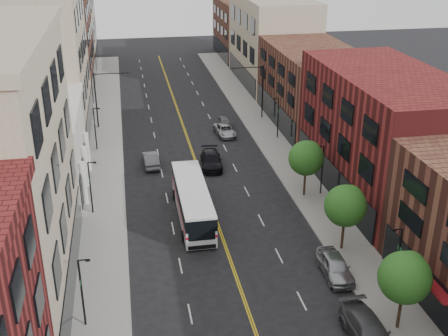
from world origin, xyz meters
TOP-DOWN VIEW (x-y plane):
  - sidewalk_left at (-10.00, 35.00)m, footprint 4.00×110.00m
  - sidewalk_right at (10.00, 35.00)m, footprint 4.00×110.00m
  - bldg_l_white at (-17.00, 31.00)m, footprint 10.00×14.00m
  - bldg_l_far_a at (-17.00, 48.00)m, footprint 10.00×20.00m
  - bldg_l_far_b at (-17.00, 68.00)m, footprint 10.00×20.00m
  - bldg_l_far_c at (-17.00, 86.00)m, footprint 10.00×16.00m
  - bldg_r_mid at (17.00, 24.00)m, footprint 10.00×22.00m
  - bldg_r_far_a at (17.00, 45.00)m, footprint 10.00×20.00m
  - bldg_r_far_b at (17.00, 66.00)m, footprint 10.00×22.00m
  - bldg_r_far_c at (17.00, 86.00)m, footprint 10.00×18.00m
  - tree_r_1 at (9.39, 4.07)m, footprint 3.40×3.40m
  - tree_r_2 at (9.39, 14.07)m, footprint 3.40×3.40m
  - tree_r_3 at (9.39, 24.07)m, footprint 3.40×3.40m
  - lamp_l_1 at (-10.95, 8.00)m, footprint 0.81×0.55m
  - lamp_l_2 at (-10.95, 24.00)m, footprint 0.81×0.55m
  - lamp_l_3 at (-10.95, 40.00)m, footprint 0.81×0.55m
  - lamp_r_1 at (10.95, 8.00)m, footprint 0.81×0.55m
  - lamp_r_2 at (10.95, 24.00)m, footprint 0.81×0.55m
  - lamp_r_3 at (10.95, 40.00)m, footprint 0.81×0.55m
  - signal_mast_left at (-10.27, 48.00)m, footprint 4.49×0.18m
  - signal_mast_right at (10.27, 48.00)m, footprint 4.49×0.18m
  - city_bus at (-2.00, 21.68)m, footprint 2.95×12.03m
  - car_parked_mid at (6.86, 3.09)m, footprint 2.55×5.79m
  - car_parked_far at (7.40, 10.58)m, footprint 2.07×4.87m
  - car_lane_behind at (-5.00, 34.21)m, footprint 1.78×4.61m
  - car_lane_a at (1.50, 32.76)m, footprint 2.63×5.58m
  - car_lane_b at (4.79, 42.34)m, footprint 2.51×4.84m
  - car_lane_c at (5.27, 44.86)m, footprint 1.87×4.42m

SIDE VIEW (x-z plane):
  - sidewalk_left at x=-10.00m, z-range 0.00..0.15m
  - sidewalk_right at x=10.00m, z-range 0.00..0.15m
  - car_lane_b at x=4.79m, z-range 0.00..1.30m
  - car_lane_c at x=5.27m, z-range 0.00..1.49m
  - car_lane_behind at x=-5.00m, z-range 0.00..1.50m
  - car_lane_a at x=1.50m, z-range 0.00..1.57m
  - car_parked_far at x=7.40m, z-range 0.00..1.64m
  - car_parked_mid at x=6.86m, z-range 0.00..1.66m
  - city_bus at x=-2.00m, z-range 0.25..3.34m
  - lamp_l_1 at x=-10.95m, z-range 0.45..5.50m
  - lamp_l_2 at x=-10.95m, z-range 0.45..5.50m
  - lamp_l_3 at x=-10.95m, z-range 0.45..5.50m
  - lamp_r_1 at x=10.95m, z-range 0.45..5.50m
  - lamp_r_2 at x=10.95m, z-range 0.45..5.50m
  - lamp_r_3 at x=10.95m, z-range 0.45..5.50m
  - bldg_l_white at x=-17.00m, z-range 0.00..8.00m
  - tree_r_1 at x=9.39m, z-range 1.33..6.92m
  - tree_r_2 at x=9.39m, z-range 1.33..6.92m
  - tree_r_3 at x=9.39m, z-range 1.33..6.92m
  - signal_mast_left at x=-10.27m, z-range 1.05..8.25m
  - signal_mast_right at x=10.27m, z-range 1.05..8.25m
  - bldg_r_far_a at x=17.00m, z-range 0.00..10.00m
  - bldg_r_far_c at x=17.00m, z-range 0.00..11.00m
  - bldg_r_mid at x=17.00m, z-range 0.00..12.00m
  - bldg_r_far_b at x=17.00m, z-range 0.00..14.00m
  - bldg_l_far_b at x=-17.00m, z-range 0.00..15.00m
  - bldg_l_far_a at x=-17.00m, z-range 0.00..18.00m
  - bldg_l_far_c at x=-17.00m, z-range 0.00..20.00m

